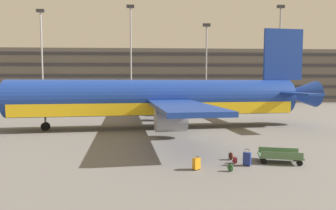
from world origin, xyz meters
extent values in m
plane|color=slate|center=(0.00, 0.00, 0.00)|extent=(600.00, 600.00, 0.00)
cube|color=#605B56|center=(0.00, 49.07, 6.91)|extent=(159.47, 20.58, 13.82)
cube|color=#2D2D33|center=(0.00, 38.68, 1.38)|extent=(157.87, 0.24, 0.70)
cube|color=#2D2D33|center=(0.00, 38.68, 4.15)|extent=(157.87, 0.24, 0.70)
cube|color=#2D2D33|center=(0.00, 38.68, 6.91)|extent=(157.87, 0.24, 0.70)
cube|color=#2D2D33|center=(0.00, 38.68, 9.67)|extent=(157.87, 0.24, 0.70)
cube|color=#2D2D33|center=(0.00, 38.68, 12.44)|extent=(157.87, 0.24, 0.70)
cylinder|color=navy|center=(-2.40, -1.69, 3.42)|extent=(31.57, 7.39, 3.99)
cube|color=yellow|center=(-2.40, -1.69, 2.32)|extent=(30.32, 7.17, 1.28)
cone|color=navy|center=(14.56, 0.17, 3.71)|extent=(5.11, 3.70, 3.19)
cube|color=navy|center=(12.57, -0.05, 8.40)|extent=(4.80, 0.88, 5.98)
cube|color=navy|center=(12.59, -3.86, 3.91)|extent=(2.44, 6.14, 0.20)
cube|color=navy|center=(11.76, 3.68, 3.91)|extent=(2.44, 6.14, 0.20)
cube|color=navy|center=(-0.47, -10.10, 3.12)|extent=(5.81, 13.56, 0.36)
cube|color=navy|center=(-2.34, 6.94, 3.12)|extent=(5.81, 13.56, 0.36)
cylinder|color=#9E9EA3|center=(-1.22, -7.80, 1.72)|extent=(3.07, 2.49, 2.19)
cylinder|color=#9E9EA3|center=(-2.58, 4.53, 1.72)|extent=(3.07, 2.49, 2.19)
cylinder|color=black|center=(-14.23, -2.99, 0.45)|extent=(0.93, 0.45, 0.90)
cylinder|color=slate|center=(-14.23, -2.99, 1.16)|extent=(0.20, 0.20, 1.42)
cylinder|color=black|center=(-0.97, -3.24, 0.45)|extent=(0.93, 0.45, 0.90)
cylinder|color=slate|center=(-0.97, -3.24, 1.16)|extent=(0.20, 0.20, 1.42)
cylinder|color=black|center=(-1.34, 0.13, 0.45)|extent=(0.93, 0.45, 0.90)
cylinder|color=slate|center=(-1.34, 0.13, 1.16)|extent=(0.20, 0.20, 1.42)
cylinder|color=gray|center=(-28.85, 34.41, 10.65)|extent=(0.36, 0.36, 21.30)
cube|color=#333338|center=(-28.85, 34.41, 21.65)|extent=(1.80, 0.50, 0.70)
cylinder|color=gray|center=(-8.26, 34.41, 11.26)|extent=(0.36, 0.36, 22.52)
cube|color=#333338|center=(-8.26, 34.41, 22.87)|extent=(1.80, 0.50, 0.70)
cylinder|color=gray|center=(9.67, 34.41, 9.21)|extent=(0.36, 0.36, 18.43)
cube|color=#333338|center=(9.67, 34.41, 18.78)|extent=(1.80, 0.50, 0.70)
cylinder|color=gray|center=(27.46, 34.41, 11.46)|extent=(0.36, 0.36, 22.93)
cube|color=#333338|center=(27.46, 34.41, 23.28)|extent=(1.80, 0.50, 0.70)
cube|color=orange|center=(-0.24, -17.24, 0.37)|extent=(0.49, 0.45, 0.65)
cylinder|color=#333338|center=(-0.30, -17.37, 0.75)|extent=(0.02, 0.02, 0.10)
cylinder|color=#333338|center=(-0.11, -17.25, 0.75)|extent=(0.02, 0.02, 0.10)
cube|color=black|center=(-0.20, -17.31, 0.80)|extent=(0.20, 0.14, 0.02)
cylinder|color=black|center=(-0.44, -17.24, 0.03)|extent=(0.04, 0.05, 0.05)
cylinder|color=black|center=(-0.16, -17.06, 0.03)|extent=(0.04, 0.05, 0.05)
cylinder|color=black|center=(-0.32, -17.42, 0.03)|extent=(0.04, 0.05, 0.05)
cylinder|color=black|center=(-0.05, -17.25, 0.03)|extent=(0.04, 0.05, 0.05)
cube|color=navy|center=(2.96, -16.57, 0.44)|extent=(0.51, 0.45, 0.77)
cylinder|color=#333338|center=(2.81, -16.57, 0.93)|extent=(0.02, 0.02, 0.21)
cylinder|color=#333338|center=(3.02, -16.70, 0.93)|extent=(0.02, 0.02, 0.21)
cube|color=black|center=(2.91, -16.63, 1.03)|extent=(0.22, 0.16, 0.02)
cylinder|color=black|center=(2.86, -16.39, 0.03)|extent=(0.04, 0.05, 0.05)
cylinder|color=black|center=(3.16, -16.59, 0.03)|extent=(0.04, 0.05, 0.05)
cylinder|color=black|center=(2.75, -16.55, 0.03)|extent=(0.04, 0.05, 0.05)
cylinder|color=black|center=(3.05, -16.75, 0.03)|extent=(0.04, 0.05, 0.05)
ellipsoid|color=maroon|center=(2.37, -16.04, 0.20)|extent=(0.37, 0.43, 0.41)
ellipsoid|color=maroon|center=(2.27, -16.00, 0.14)|extent=(0.20, 0.28, 0.18)
torus|color=black|center=(2.40, -16.06, 0.42)|extent=(0.04, 0.08, 0.08)
cube|color=black|center=(2.43, -16.18, 0.20)|extent=(0.04, 0.04, 0.35)
cube|color=black|center=(2.51, -16.00, 0.20)|extent=(0.04, 0.04, 0.35)
ellipsoid|color=#264C26|center=(1.64, -17.65, 0.23)|extent=(0.40, 0.36, 0.45)
ellipsoid|color=#264C26|center=(1.60, -17.73, 0.16)|extent=(0.25, 0.21, 0.20)
torus|color=black|center=(1.66, -17.62, 0.46)|extent=(0.08, 0.05, 0.08)
cube|color=black|center=(1.77, -17.62, 0.23)|extent=(0.04, 0.04, 0.38)
cube|color=black|center=(1.61, -17.52, 0.23)|extent=(0.04, 0.04, 0.38)
ellipsoid|color=#592619|center=(2.34, -15.23, 0.25)|extent=(0.37, 0.40, 0.50)
ellipsoid|color=#592619|center=(2.44, -15.18, 0.18)|extent=(0.20, 0.25, 0.23)
torus|color=black|center=(2.31, -15.25, 0.51)|extent=(0.05, 0.08, 0.08)
cube|color=black|center=(2.20, -15.20, 0.25)|extent=(0.04, 0.04, 0.43)
cube|color=black|center=(2.28, -15.36, 0.25)|extent=(0.04, 0.04, 0.43)
cube|color=#4C724C|center=(5.26, -15.98, 0.42)|extent=(2.84, 1.90, 0.12)
cylinder|color=#4C4C51|center=(3.66, -15.58, 0.18)|extent=(0.69, 0.22, 0.05)
cube|color=#4C724C|center=(5.11, -16.58, 0.62)|extent=(2.40, 0.65, 0.40)
cube|color=#4C724C|center=(5.41, -15.38, 0.62)|extent=(2.40, 0.65, 0.40)
cylinder|color=black|center=(4.12, -16.26, 0.18)|extent=(0.37, 0.19, 0.36)
cylinder|color=black|center=(4.39, -15.19, 0.18)|extent=(0.37, 0.19, 0.36)
cylinder|color=black|center=(6.13, -16.77, 0.18)|extent=(0.37, 0.19, 0.36)
cylinder|color=black|center=(6.41, -15.70, 0.18)|extent=(0.37, 0.19, 0.36)
camera|label=1|loc=(-2.64, -33.23, 5.02)|focal=30.25mm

